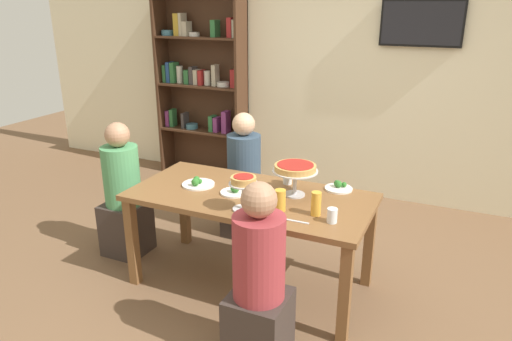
% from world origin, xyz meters
% --- Properties ---
extents(ground_plane, '(12.00, 12.00, 0.00)m').
position_xyz_m(ground_plane, '(0.00, 0.00, 0.00)').
color(ground_plane, brown).
extents(rear_partition, '(8.00, 0.12, 2.80)m').
position_xyz_m(rear_partition, '(0.00, 2.20, 1.40)').
color(rear_partition, beige).
rests_on(rear_partition, ground_plane).
extents(dining_table, '(1.74, 0.84, 0.74)m').
position_xyz_m(dining_table, '(0.00, 0.00, 0.65)').
color(dining_table, brown).
rests_on(dining_table, ground_plane).
extents(bookshelf, '(1.15, 0.30, 2.21)m').
position_xyz_m(bookshelf, '(-1.58, 2.02, 1.14)').
color(bookshelf, '#422819').
rests_on(bookshelf, ground_plane).
extents(television, '(0.77, 0.05, 0.44)m').
position_xyz_m(television, '(0.83, 2.11, 1.85)').
color(television, black).
extents(diner_head_west, '(0.34, 0.34, 1.15)m').
position_xyz_m(diner_head_west, '(-1.17, 0.01, 0.49)').
color(diner_head_west, '#382D28').
rests_on(diner_head_west, ground_plane).
extents(diner_far_left, '(0.34, 0.34, 1.15)m').
position_xyz_m(diner_far_left, '(-0.41, 0.73, 0.49)').
color(diner_far_left, '#382D28').
rests_on(diner_far_left, ground_plane).
extents(diner_near_right, '(0.34, 0.34, 1.15)m').
position_xyz_m(diner_near_right, '(0.39, -0.72, 0.49)').
color(diner_near_right, '#382D28').
rests_on(diner_near_right, ground_plane).
extents(deep_dish_pizza_stand, '(0.32, 0.32, 0.23)m').
position_xyz_m(deep_dish_pizza_stand, '(0.30, 0.12, 0.93)').
color(deep_dish_pizza_stand, silver).
rests_on(deep_dish_pizza_stand, dining_table).
extents(personal_pizza_stand, '(0.20, 0.20, 0.24)m').
position_xyz_m(personal_pizza_stand, '(0.08, -0.26, 0.92)').
color(personal_pizza_stand, silver).
rests_on(personal_pizza_stand, dining_table).
extents(salad_plate_near_diner, '(0.20, 0.20, 0.07)m').
position_xyz_m(salad_plate_near_diner, '(0.55, 0.36, 0.76)').
color(salad_plate_near_diner, white).
rests_on(salad_plate_near_diner, dining_table).
extents(salad_plate_far_diner, '(0.20, 0.20, 0.07)m').
position_xyz_m(salad_plate_far_diner, '(-0.11, -0.03, 0.76)').
color(salad_plate_far_diner, white).
rests_on(salad_plate_far_diner, dining_table).
extents(salad_plate_spare, '(0.25, 0.25, 0.07)m').
position_xyz_m(salad_plate_spare, '(-0.43, -0.01, 0.76)').
color(salad_plate_spare, white).
rests_on(salad_plate_spare, dining_table).
extents(beer_glass_amber_tall, '(0.07, 0.07, 0.15)m').
position_xyz_m(beer_glass_amber_tall, '(0.30, -0.17, 0.81)').
color(beer_glass_amber_tall, gold).
rests_on(beer_glass_amber_tall, dining_table).
extents(beer_glass_amber_short, '(0.07, 0.07, 0.16)m').
position_xyz_m(beer_glass_amber_short, '(0.53, -0.14, 0.82)').
color(beer_glass_amber_short, gold).
rests_on(beer_glass_amber_short, dining_table).
extents(water_glass_clear_near, '(0.07, 0.07, 0.10)m').
position_xyz_m(water_glass_clear_near, '(0.17, 0.31, 0.79)').
color(water_glass_clear_near, white).
rests_on(water_glass_clear_near, dining_table).
extents(water_glass_clear_far, '(0.07, 0.07, 0.09)m').
position_xyz_m(water_glass_clear_far, '(0.66, -0.20, 0.79)').
color(water_glass_clear_far, white).
rests_on(water_glass_clear_far, dining_table).
extents(cutlery_fork_near, '(0.18, 0.02, 0.00)m').
position_xyz_m(cutlery_fork_near, '(0.45, -0.28, 0.74)').
color(cutlery_fork_near, silver).
rests_on(cutlery_fork_near, dining_table).
extents(cutlery_knife_near, '(0.18, 0.06, 0.00)m').
position_xyz_m(cutlery_knife_near, '(-0.20, 0.26, 0.74)').
color(cutlery_knife_near, silver).
rests_on(cutlery_knife_near, dining_table).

